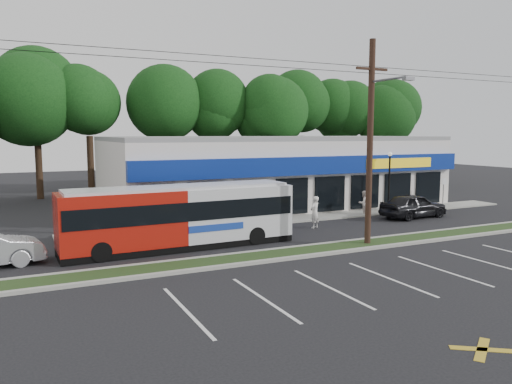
{
  "coord_description": "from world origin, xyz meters",
  "views": [
    {
      "loc": [
        -12.58,
        -18.52,
        5.53
      ],
      "look_at": [
        -1.23,
        5.0,
        2.46
      ],
      "focal_mm": 35.0,
      "sensor_mm": 36.0,
      "label": 1
    }
  ],
  "objects_px": {
    "metrobus": "(180,215)",
    "pedestrian_a": "(315,212)",
    "car_dark": "(413,205)",
    "pedestrian_b": "(364,203)",
    "lamp_post": "(389,174)",
    "sign_post": "(444,187)",
    "utility_pole": "(368,136)"
  },
  "relations": [
    {
      "from": "metrobus",
      "to": "pedestrian_a",
      "type": "bearing_deg",
      "value": 8.41
    },
    {
      "from": "car_dark",
      "to": "pedestrian_b",
      "type": "bearing_deg",
      "value": 41.97
    },
    {
      "from": "lamp_post",
      "to": "sign_post",
      "type": "distance_m",
      "value": 5.13
    },
    {
      "from": "sign_post",
      "to": "pedestrian_b",
      "type": "xyz_separation_m",
      "value": [
        -7.42,
        -0.07,
        -0.72
      ]
    },
    {
      "from": "utility_pole",
      "to": "pedestrian_a",
      "type": "distance_m",
      "value": 6.77
    },
    {
      "from": "lamp_post",
      "to": "pedestrian_b",
      "type": "bearing_deg",
      "value": -172.92
    },
    {
      "from": "car_dark",
      "to": "pedestrian_a",
      "type": "height_order",
      "value": "pedestrian_a"
    },
    {
      "from": "lamp_post",
      "to": "pedestrian_b",
      "type": "height_order",
      "value": "lamp_post"
    },
    {
      "from": "car_dark",
      "to": "pedestrian_b",
      "type": "height_order",
      "value": "pedestrian_b"
    },
    {
      "from": "pedestrian_b",
      "to": "lamp_post",
      "type": "bearing_deg",
      "value": -174.97
    },
    {
      "from": "lamp_post",
      "to": "car_dark",
      "type": "xyz_separation_m",
      "value": [
        -0.11,
        -2.55,
        -1.85
      ]
    },
    {
      "from": "sign_post",
      "to": "metrobus",
      "type": "height_order",
      "value": "metrobus"
    },
    {
      "from": "pedestrian_a",
      "to": "pedestrian_b",
      "type": "height_order",
      "value": "pedestrian_a"
    },
    {
      "from": "sign_post",
      "to": "pedestrian_b",
      "type": "height_order",
      "value": "sign_post"
    },
    {
      "from": "sign_post",
      "to": "car_dark",
      "type": "bearing_deg",
      "value": -155.54
    },
    {
      "from": "sign_post",
      "to": "car_dark",
      "type": "height_order",
      "value": "sign_post"
    },
    {
      "from": "metrobus",
      "to": "car_dark",
      "type": "bearing_deg",
      "value": 4.63
    },
    {
      "from": "sign_post",
      "to": "metrobus",
      "type": "xyz_separation_m",
      "value": [
        -21.53,
        -4.07,
        0.05
      ]
    },
    {
      "from": "metrobus",
      "to": "car_dark",
      "type": "height_order",
      "value": "metrobus"
    },
    {
      "from": "lamp_post",
      "to": "pedestrian_b",
      "type": "xyz_separation_m",
      "value": [
        -2.42,
        -0.3,
        -1.83
      ]
    },
    {
      "from": "utility_pole",
      "to": "pedestrian_b",
      "type": "height_order",
      "value": "utility_pole"
    },
    {
      "from": "sign_post",
      "to": "pedestrian_a",
      "type": "height_order",
      "value": "sign_post"
    },
    {
      "from": "lamp_post",
      "to": "sign_post",
      "type": "xyz_separation_m",
      "value": [
        5.0,
        -0.23,
        -1.12
      ]
    },
    {
      "from": "lamp_post",
      "to": "pedestrian_a",
      "type": "height_order",
      "value": "lamp_post"
    },
    {
      "from": "metrobus",
      "to": "pedestrian_a",
      "type": "distance_m",
      "value": 8.78
    },
    {
      "from": "pedestrian_a",
      "to": "pedestrian_b",
      "type": "xyz_separation_m",
      "value": [
        5.5,
        2.5,
        -0.1
      ]
    },
    {
      "from": "utility_pole",
      "to": "sign_post",
      "type": "height_order",
      "value": "utility_pole"
    },
    {
      "from": "metrobus",
      "to": "car_dark",
      "type": "relative_size",
      "value": 2.37
    },
    {
      "from": "metrobus",
      "to": "pedestrian_b",
      "type": "relative_size",
      "value": 6.76
    },
    {
      "from": "pedestrian_b",
      "to": "pedestrian_a",
      "type": "bearing_deg",
      "value": 22.41
    },
    {
      "from": "pedestrian_b",
      "to": "utility_pole",
      "type": "bearing_deg",
      "value": 50.74
    },
    {
      "from": "sign_post",
      "to": "pedestrian_b",
      "type": "relative_size",
      "value": 1.32
    }
  ]
}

